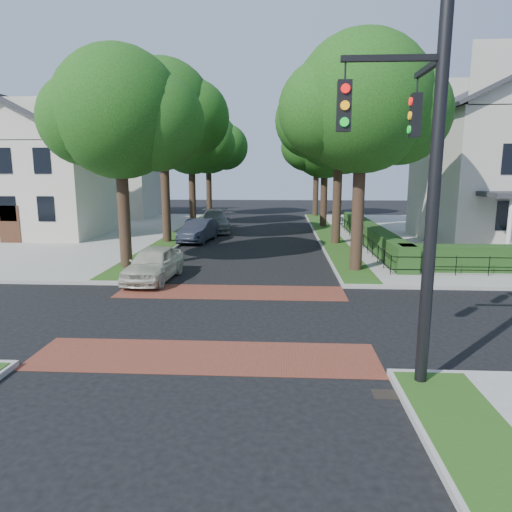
# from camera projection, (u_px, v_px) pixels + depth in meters

# --- Properties ---
(ground) EXTENTS (120.00, 120.00, 0.00)m
(ground) POSITION_uv_depth(u_px,v_px,m) (221.00, 318.00, 15.00)
(ground) COLOR black
(ground) RESTS_ON ground
(crosswalk_far) EXTENTS (9.00, 2.20, 0.01)m
(crosswalk_far) POSITION_uv_depth(u_px,v_px,m) (231.00, 292.00, 18.14)
(crosswalk_far) COLOR brown
(crosswalk_far) RESTS_ON ground
(crosswalk_near) EXTENTS (9.00, 2.20, 0.01)m
(crosswalk_near) POSITION_uv_depth(u_px,v_px,m) (205.00, 357.00, 11.86)
(crosswalk_near) COLOR brown
(crosswalk_near) RESTS_ON ground
(storm_drain) EXTENTS (0.65, 0.45, 0.01)m
(storm_drain) POSITION_uv_depth(u_px,v_px,m) (388.00, 394.00, 9.86)
(storm_drain) COLOR black
(storm_drain) RESTS_ON ground
(grass_strip_ne) EXTENTS (1.60, 29.80, 0.02)m
(grass_strip_ne) POSITION_uv_depth(u_px,v_px,m) (328.00, 234.00, 33.42)
(grass_strip_ne) COLOR #1E3F12
(grass_strip_ne) RESTS_ON sidewalk_ne
(grass_strip_nw) EXTENTS (1.60, 29.80, 0.02)m
(grass_strip_nw) POSITION_uv_depth(u_px,v_px,m) (182.00, 233.00, 34.00)
(grass_strip_nw) COLOR #1E3F12
(grass_strip_nw) RESTS_ON sidewalk_nw
(tree_right_near) EXTENTS (7.75, 6.67, 10.66)m
(tree_right_near) POSITION_uv_depth(u_px,v_px,m) (364.00, 105.00, 20.38)
(tree_right_near) COLOR black
(tree_right_near) RESTS_ON sidewalk_ne
(tree_right_mid) EXTENTS (8.25, 7.09, 11.22)m
(tree_right_mid) POSITION_uv_depth(u_px,v_px,m) (341.00, 117.00, 28.18)
(tree_right_mid) COLOR black
(tree_right_mid) RESTS_ON sidewalk_ne
(tree_right_far) EXTENTS (7.25, 6.23, 9.74)m
(tree_right_far) POSITION_uv_depth(u_px,v_px,m) (326.00, 143.00, 37.18)
(tree_right_far) COLOR black
(tree_right_far) RESTS_ON sidewalk_ne
(tree_right_back) EXTENTS (7.50, 6.45, 10.20)m
(tree_right_back) POSITION_uv_depth(u_px,v_px,m) (318.00, 145.00, 45.95)
(tree_right_back) COLOR black
(tree_right_back) RESTS_ON sidewalk_ne
(tree_left_near) EXTENTS (7.50, 6.45, 10.20)m
(tree_left_near) POSITION_uv_depth(u_px,v_px,m) (123.00, 115.00, 21.03)
(tree_left_near) COLOR black
(tree_left_near) RESTS_ON sidewalk_nw
(tree_left_mid) EXTENTS (8.00, 6.88, 11.48)m
(tree_left_mid) POSITION_uv_depth(u_px,v_px,m) (165.00, 112.00, 28.69)
(tree_left_mid) COLOR black
(tree_left_mid) RESTS_ON sidewalk_nw
(tree_left_far) EXTENTS (7.00, 6.02, 9.86)m
(tree_left_far) POSITION_uv_depth(u_px,v_px,m) (193.00, 141.00, 37.72)
(tree_left_far) COLOR black
(tree_left_far) RESTS_ON sidewalk_nw
(tree_left_back) EXTENTS (7.75, 6.66, 10.44)m
(tree_left_back) POSITION_uv_depth(u_px,v_px,m) (210.00, 144.00, 46.52)
(tree_left_back) COLOR black
(tree_left_back) RESTS_ON sidewalk_nw
(hedge_main_road) EXTENTS (1.00, 18.00, 1.20)m
(hedge_main_road) POSITION_uv_depth(u_px,v_px,m) (370.00, 234.00, 29.16)
(hedge_main_road) COLOR #1A3F16
(hedge_main_road) RESTS_ON sidewalk_ne
(fence_main_road) EXTENTS (0.06, 18.00, 0.90)m
(fence_main_road) POSITION_uv_depth(u_px,v_px,m) (358.00, 236.00, 29.24)
(fence_main_road) COLOR black
(fence_main_road) RESTS_ON sidewalk_ne
(house_left_near) EXTENTS (10.00, 9.00, 10.14)m
(house_left_near) POSITION_uv_depth(u_px,v_px,m) (37.00, 166.00, 32.54)
(house_left_near) COLOR beige
(house_left_near) RESTS_ON sidewalk_nw
(house_left_far) EXTENTS (10.00, 9.00, 10.14)m
(house_left_far) POSITION_uv_depth(u_px,v_px,m) (109.00, 167.00, 46.28)
(house_left_far) COLOR beige
(house_left_far) RESTS_ON sidewalk_nw
(traffic_signal) EXTENTS (2.17, 2.00, 8.00)m
(traffic_signal) POSITION_uv_depth(u_px,v_px,m) (422.00, 174.00, 9.53)
(traffic_signal) COLOR black
(traffic_signal) RESTS_ON sidewalk_se
(parked_car_front) EXTENTS (2.05, 4.50, 1.50)m
(parked_car_front) POSITION_uv_depth(u_px,v_px,m) (154.00, 264.00, 19.96)
(parked_car_front) COLOR beige
(parked_car_front) RESTS_ON ground
(parked_car_middle) EXTENTS (2.22, 4.77, 1.51)m
(parked_car_middle) POSITION_uv_depth(u_px,v_px,m) (198.00, 231.00, 30.78)
(parked_car_middle) COLOR #212532
(parked_car_middle) RESTS_ON ground
(parked_car_rear) EXTENTS (3.19, 5.92, 1.63)m
(parked_car_rear) POSITION_uv_depth(u_px,v_px,m) (215.00, 221.00, 35.82)
(parked_car_rear) COLOR slate
(parked_car_rear) RESTS_ON ground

